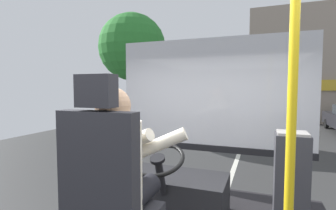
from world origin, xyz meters
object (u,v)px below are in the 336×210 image
(bus_driver, at_px, (118,165))
(fare_box, at_px, (291,187))
(steering_console, at_px, (173,192))
(handrail_pole, at_px, (290,151))
(driver_seat, at_px, (109,204))

(bus_driver, bearing_deg, fare_box, 41.01)
(steering_console, distance_m, handrail_pole, 1.67)
(driver_seat, distance_m, bus_driver, 0.23)
(steering_console, bearing_deg, handrail_pole, -48.38)
(handrail_pole, relative_size, fare_box, 2.14)
(driver_seat, bearing_deg, bus_driver, 90.00)
(bus_driver, height_order, handrail_pole, handrail_pole)
(bus_driver, xyz_separation_m, steering_console, (0.00, 1.05, -0.59))
(bus_driver, xyz_separation_m, fare_box, (1.09, 0.95, -0.35))
(bus_driver, distance_m, steering_console, 1.20)
(fare_box, bearing_deg, handrail_pole, -96.45)
(driver_seat, xyz_separation_m, steering_console, (0.00, 1.15, -0.38))
(handrail_pole, height_order, fare_box, handrail_pole)
(bus_driver, height_order, steering_console, bus_driver)
(driver_seat, height_order, handrail_pole, handrail_pole)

